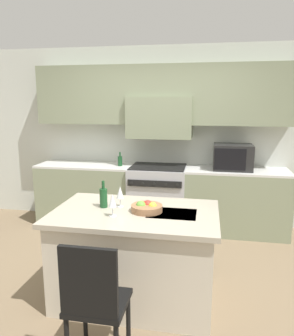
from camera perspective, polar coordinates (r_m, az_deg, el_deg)
name	(u,v)px	position (r m, az deg, el deg)	size (l,w,h in m)	color
ground_plane	(135,283)	(3.68, -2.10, -19.30)	(10.00, 10.00, 0.00)	#7A664C
back_cabinetry	(161,120)	(5.00, 2.46, 8.31)	(10.00, 0.46, 2.70)	silver
back_counter	(158,197)	(4.96, 1.94, -5.08)	(3.71, 0.62, 0.93)	gray
range_stove	(158,197)	(4.94, 1.91, -5.08)	(0.83, 0.70, 0.95)	#B7B7BC
microwave	(233,157)	(4.77, 14.69, 1.86)	(0.54, 0.42, 0.36)	black
kitchen_island	(135,255)	(3.24, -2.02, -14.86)	(1.53, 0.98, 0.89)	beige
island_chair	(94,298)	(2.49, -9.15, -21.52)	(0.42, 0.40, 0.97)	black
wine_bottle	(104,197)	(3.18, -7.58, -5.06)	(0.07, 0.07, 0.26)	#194723
wine_glass_near	(112,201)	(2.91, -6.04, -5.77)	(0.07, 0.07, 0.21)	white
wine_glass_far	(120,193)	(3.15, -4.70, -4.35)	(0.07, 0.07, 0.21)	white
fruit_bowl	(147,207)	(3.05, -0.07, -6.89)	(0.29, 0.29, 0.10)	#996B47
oil_bottle_on_counter	(120,161)	(4.91, -4.72, 1.28)	(0.07, 0.07, 0.21)	#194723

